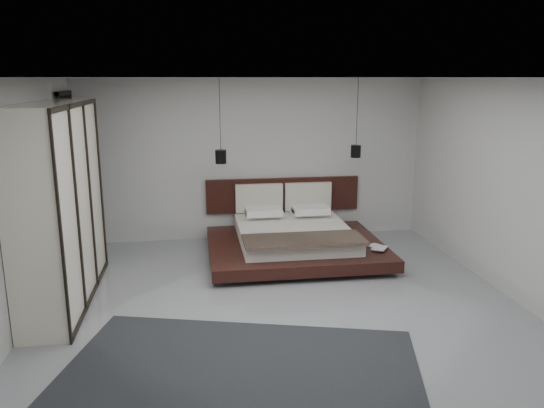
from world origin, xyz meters
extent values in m
plane|color=gray|center=(0.00, 0.00, 0.00)|extent=(6.00, 6.00, 0.00)
plane|color=white|center=(0.00, 0.00, 2.80)|extent=(6.00, 6.00, 0.00)
plane|color=#B7B7B5|center=(0.00, 3.00, 1.40)|extent=(6.00, 0.00, 6.00)
plane|color=#B7B7B5|center=(0.00, -3.00, 1.40)|extent=(6.00, 0.00, 6.00)
plane|color=#B7B7B5|center=(-3.00, 0.00, 1.40)|extent=(0.00, 6.00, 6.00)
plane|color=#B7B7B5|center=(3.00, 0.00, 1.40)|extent=(0.00, 6.00, 6.00)
cube|color=black|center=(-2.95, 2.45, 1.30)|extent=(0.05, 0.90, 2.60)
cube|color=black|center=(0.53, 1.75, 0.04)|extent=(2.15, 1.76, 0.08)
cube|color=black|center=(0.53, 1.75, 0.17)|extent=(2.73, 2.24, 0.18)
cube|color=silver|center=(0.53, 1.88, 0.36)|extent=(1.76, 1.95, 0.21)
cube|color=black|center=(0.53, 1.12, 0.49)|extent=(1.78, 0.68, 0.05)
cube|color=white|center=(0.12, 2.63, 0.53)|extent=(0.60, 0.39, 0.12)
cube|color=white|center=(0.94, 2.63, 0.53)|extent=(0.60, 0.39, 0.12)
cube|color=white|center=(0.12, 2.49, 0.59)|extent=(0.60, 0.39, 0.12)
cube|color=white|center=(0.94, 2.49, 0.59)|extent=(0.60, 0.39, 0.12)
cube|color=black|center=(0.53, 2.96, 0.77)|extent=(2.73, 0.08, 0.60)
cube|color=beige|center=(0.09, 2.87, 0.74)|extent=(0.83, 0.10, 0.50)
cube|color=beige|center=(0.97, 2.87, 0.74)|extent=(0.83, 0.10, 0.50)
imported|color=#99724C|center=(1.65, 1.26, 0.27)|extent=(0.30, 0.32, 0.02)
imported|color=#99724C|center=(1.63, 1.23, 0.29)|extent=(0.32, 0.34, 0.02)
cylinder|color=black|center=(-0.59, 2.34, 2.24)|extent=(0.01, 0.01, 1.13)
cylinder|color=black|center=(-0.59, 2.34, 1.56)|extent=(0.18, 0.18, 0.22)
cylinder|color=#FFE0B2|center=(-0.59, 2.34, 1.47)|extent=(0.13, 0.13, 0.01)
cylinder|color=black|center=(1.65, 2.34, 2.25)|extent=(0.01, 0.01, 1.09)
cylinder|color=black|center=(1.65, 2.34, 1.61)|extent=(0.17, 0.17, 0.20)
cylinder|color=#FFE0B2|center=(1.65, 2.34, 1.52)|extent=(0.13, 0.13, 0.01)
cube|color=#ECE8CE|center=(-2.70, 0.59, 1.26)|extent=(0.58, 2.51, 2.51)
cube|color=black|center=(-2.40, 0.59, 2.48)|extent=(0.03, 2.51, 0.06)
cube|color=black|center=(-2.40, 0.59, 0.03)|extent=(0.03, 2.51, 0.06)
cube|color=black|center=(-2.40, -0.67, 1.26)|extent=(0.03, 0.05, 2.51)
cube|color=black|center=(-2.40, 0.17, 1.26)|extent=(0.03, 0.05, 2.51)
cube|color=black|center=(-2.40, 1.01, 1.26)|extent=(0.03, 0.05, 2.51)
cube|color=black|center=(-2.40, 1.84, 1.26)|extent=(0.03, 0.05, 2.51)
cube|color=black|center=(-0.69, -1.70, 0.01)|extent=(4.00, 3.31, 0.01)
camera|label=1|loc=(-1.02, -6.14, 2.80)|focal=35.00mm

